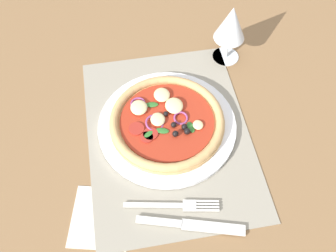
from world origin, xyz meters
The scene contains 8 objects.
ground_plane centered at (0.00, 0.00, -1.20)cm, with size 190.00×140.00×2.40cm, color olive.
placemat centered at (0.00, 0.00, 0.20)cm, with size 45.90×33.88×0.40cm, color gray.
plate centered at (-1.69, 0.15, 0.93)cm, with size 29.40×29.40×1.07cm, color white.
pizza centered at (-1.80, 0.09, 2.57)cm, with size 24.28×24.28×2.66cm.
fork centered at (16.31, -1.26, 0.62)cm, with size 4.81×17.97×0.44cm.
knife centered at (20.52, 0.65, 0.65)cm, with size 7.13×19.67×0.62cm.
wine_glass centered at (-19.96, 17.75, 10.16)cm, with size 7.20×7.20×14.90cm.
napkin centered at (15.92, -15.53, 0.18)cm, with size 12.08×10.87×0.36cm, color silver.
Camera 1 is at (43.85, -7.79, 69.06)cm, focal length 41.33 mm.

